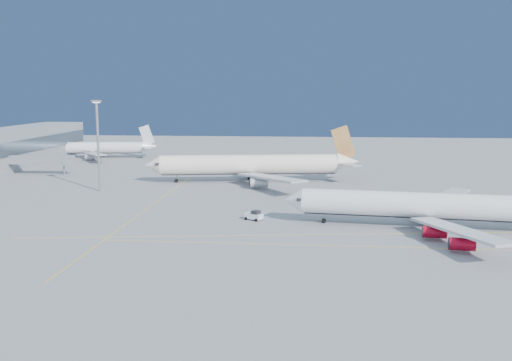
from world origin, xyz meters
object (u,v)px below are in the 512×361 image
(airliner_etihad, at_px, (254,165))
(pushback_tug, at_px, (254,216))
(light_mast, at_px, (98,138))
(airliner_third, at_px, (96,148))
(airliner_virgin, at_px, (433,206))

(airliner_etihad, relative_size, pushback_tug, 15.46)
(light_mast, bearing_deg, airliner_etihad, 26.49)
(airliner_etihad, xyz_separation_m, light_mast, (-43.98, -21.92, 10.26))
(pushback_tug, relative_size, light_mast, 0.17)
(airliner_third, distance_m, pushback_tug, 143.03)
(airliner_etihad, xyz_separation_m, pushback_tug, (5.50, -56.15, -4.56))
(airliner_virgin, relative_size, pushback_tug, 14.23)
(airliner_virgin, relative_size, airliner_etihad, 0.92)
(airliner_virgin, xyz_separation_m, airliner_third, (-121.54, 121.16, -0.37))
(pushback_tug, height_order, light_mast, light_mast)
(airliner_virgin, height_order, airliner_third, airliner_virgin)
(airliner_virgin, relative_size, light_mast, 2.42)
(light_mast, bearing_deg, airliner_virgin, -23.40)
(airliner_virgin, distance_m, airliner_etihad, 75.16)
(airliner_third, relative_size, pushback_tug, 12.02)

